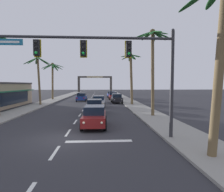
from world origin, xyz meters
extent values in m
plane|color=#2D2D33|center=(0.00, 0.00, 0.00)|extent=(220.00, 220.00, 0.00)
cube|color=gray|center=(7.80, 20.00, 0.07)|extent=(3.20, 110.00, 0.14)
cube|color=gray|center=(-7.80, 20.00, 0.07)|extent=(3.20, 110.00, 0.14)
cube|color=silver|center=(0.00, -2.35, 0.00)|extent=(0.16, 2.00, 0.01)
cube|color=silver|center=(0.00, 1.56, 0.00)|extent=(0.16, 2.00, 0.01)
cube|color=silver|center=(0.00, 5.47, 0.00)|extent=(0.16, 2.00, 0.01)
cube|color=silver|center=(0.00, 9.38, 0.00)|extent=(0.16, 2.00, 0.01)
cube|color=silver|center=(0.00, 13.29, 0.00)|extent=(0.16, 2.00, 0.01)
cube|color=silver|center=(0.00, 17.20, 0.00)|extent=(0.16, 2.00, 0.01)
cube|color=silver|center=(0.00, 21.11, 0.00)|extent=(0.16, 2.00, 0.01)
cube|color=silver|center=(0.00, 25.02, 0.00)|extent=(0.16, 2.00, 0.01)
cube|color=silver|center=(0.00, 28.94, 0.00)|extent=(0.16, 2.00, 0.01)
cube|color=silver|center=(0.00, 32.85, 0.00)|extent=(0.16, 2.00, 0.01)
cube|color=silver|center=(0.00, 36.76, 0.00)|extent=(0.16, 2.00, 0.01)
cube|color=silver|center=(0.00, 40.67, 0.00)|extent=(0.16, 2.00, 0.01)
cube|color=silver|center=(0.00, 44.58, 0.00)|extent=(0.16, 2.00, 0.01)
cube|color=silver|center=(0.00, 48.49, 0.00)|extent=(0.16, 2.00, 0.01)
cube|color=silver|center=(0.00, 52.40, 0.00)|extent=(0.16, 2.00, 0.01)
cube|color=silver|center=(0.00, 56.31, 0.00)|extent=(0.16, 2.00, 0.01)
cube|color=silver|center=(0.00, 60.23, 0.00)|extent=(0.16, 2.00, 0.01)
cube|color=silver|center=(0.00, 64.14, 0.00)|extent=(0.16, 2.00, 0.01)
cube|color=silver|center=(0.00, 68.05, 0.00)|extent=(0.16, 2.00, 0.01)
cube|color=silver|center=(2.20, -0.60, 0.00)|extent=(4.00, 0.44, 0.01)
cylinder|color=#2D2D33|center=(6.70, -0.41, 3.32)|extent=(0.22, 0.22, 6.64)
cylinder|color=#2D2D33|center=(1.30, -0.41, 6.19)|extent=(10.80, 0.16, 0.16)
sphere|color=#2D2D33|center=(6.70, -0.41, 6.70)|extent=(0.20, 0.20, 0.20)
cube|color=black|center=(4.00, -0.43, 5.55)|extent=(0.32, 0.26, 0.92)
sphere|color=black|center=(4.00, -0.57, 5.85)|extent=(0.17, 0.17, 0.17)
sphere|color=black|center=(4.00, -0.57, 5.55)|extent=(0.17, 0.17, 0.17)
sphere|color=#1EE54C|center=(4.00, -0.57, 5.25)|extent=(0.17, 0.17, 0.17)
cube|color=yellow|center=(4.00, -0.27, 5.55)|extent=(0.42, 0.03, 1.04)
cube|color=black|center=(1.30, -0.43, 5.55)|extent=(0.32, 0.26, 0.92)
sphere|color=black|center=(1.30, -0.57, 5.85)|extent=(0.17, 0.17, 0.17)
sphere|color=black|center=(1.30, -0.57, 5.55)|extent=(0.17, 0.17, 0.17)
sphere|color=#1EE54C|center=(1.30, -0.57, 5.25)|extent=(0.17, 0.17, 0.17)
cube|color=yellow|center=(1.30, -0.27, 5.55)|extent=(0.42, 0.03, 1.04)
cube|color=black|center=(-1.40, -0.43, 5.55)|extent=(0.32, 0.26, 0.92)
sphere|color=black|center=(-1.40, -0.57, 5.85)|extent=(0.17, 0.17, 0.17)
sphere|color=black|center=(-1.40, -0.57, 5.55)|extent=(0.17, 0.17, 0.17)
sphere|color=#1EE54C|center=(-1.40, -0.57, 5.25)|extent=(0.17, 0.17, 0.17)
cube|color=yellow|center=(-1.40, -0.27, 5.55)|extent=(0.42, 0.03, 1.04)
cube|color=#196B93|center=(-3.08, -0.41, 5.87)|extent=(1.79, 0.05, 0.36)
cube|color=white|center=(-3.08, -0.44, 5.87)|extent=(1.43, 0.01, 0.12)
cube|color=maroon|center=(1.82, 3.36, 0.68)|extent=(1.88, 4.35, 0.72)
cube|color=black|center=(1.82, 3.51, 1.36)|extent=(1.66, 2.24, 0.64)
cylinder|color=black|center=(2.64, 1.92, 0.32)|extent=(0.24, 0.65, 0.64)
cylinder|color=black|center=(0.92, 1.96, 0.32)|extent=(0.24, 0.65, 0.64)
cylinder|color=black|center=(2.72, 4.75, 0.32)|extent=(0.24, 0.65, 0.64)
cylinder|color=black|center=(1.00, 4.80, 0.32)|extent=(0.24, 0.65, 0.64)
sphere|color=#F9EFC6|center=(2.38, 1.17, 0.76)|extent=(0.18, 0.18, 0.18)
sphere|color=#F9EFC6|center=(1.14, 1.21, 0.76)|extent=(0.18, 0.18, 0.18)
cube|color=red|center=(2.54, 5.50, 0.78)|extent=(0.24, 0.07, 0.20)
cube|color=red|center=(1.22, 5.54, 0.78)|extent=(0.24, 0.07, 0.20)
cube|color=black|center=(1.63, 10.13, 0.68)|extent=(1.81, 4.32, 0.72)
cube|color=black|center=(1.64, 10.28, 1.36)|extent=(1.63, 2.22, 0.64)
cylinder|color=black|center=(2.48, 8.70, 0.32)|extent=(0.23, 0.64, 0.64)
cylinder|color=black|center=(0.75, 8.73, 0.32)|extent=(0.23, 0.64, 0.64)
cylinder|color=black|center=(2.51, 11.54, 0.32)|extent=(0.23, 0.64, 0.64)
cylinder|color=black|center=(0.79, 11.56, 0.32)|extent=(0.23, 0.64, 0.64)
sphere|color=#F9EFC6|center=(2.23, 7.96, 0.76)|extent=(0.18, 0.18, 0.18)
sphere|color=#F9EFC6|center=(0.99, 7.97, 0.76)|extent=(0.18, 0.18, 0.18)
cube|color=red|center=(2.32, 12.28, 0.78)|extent=(0.24, 0.06, 0.20)
cube|color=red|center=(1.00, 12.30, 0.78)|extent=(0.24, 0.06, 0.20)
cube|color=silver|center=(2.05, 16.91, 0.68)|extent=(1.81, 4.32, 0.72)
cube|color=black|center=(2.05, 17.06, 1.36)|extent=(1.63, 2.22, 0.64)
cylinder|color=black|center=(2.89, 15.48, 0.32)|extent=(0.23, 0.64, 0.64)
cylinder|color=black|center=(1.17, 15.50, 0.32)|extent=(0.23, 0.64, 0.64)
cylinder|color=black|center=(2.93, 18.32, 0.32)|extent=(0.23, 0.64, 0.64)
cylinder|color=black|center=(1.20, 18.34, 0.32)|extent=(0.23, 0.64, 0.64)
sphere|color=#F9EFC6|center=(2.64, 14.73, 0.76)|extent=(0.18, 0.18, 0.18)
sphere|color=#F9EFC6|center=(1.40, 14.75, 0.76)|extent=(0.18, 0.18, 0.18)
cube|color=red|center=(2.73, 19.06, 0.78)|extent=(0.24, 0.06, 0.20)
cube|color=red|center=(1.41, 19.08, 0.78)|extent=(0.24, 0.06, 0.20)
cube|color=navy|center=(-1.52, 27.09, 0.68)|extent=(1.87, 4.35, 0.72)
cube|color=black|center=(-1.53, 26.94, 1.36)|extent=(1.66, 2.24, 0.64)
cylinder|color=black|center=(-2.35, 28.53, 0.32)|extent=(0.24, 0.65, 0.64)
cylinder|color=black|center=(-0.62, 28.49, 0.32)|extent=(0.24, 0.65, 0.64)
cylinder|color=black|center=(-2.42, 25.70, 0.32)|extent=(0.24, 0.65, 0.64)
cylinder|color=black|center=(-0.70, 25.65, 0.32)|extent=(0.24, 0.65, 0.64)
sphere|color=#B2B2AD|center=(-2.08, 29.28, 0.76)|extent=(0.18, 0.18, 0.18)
sphere|color=#B2B2AD|center=(-0.84, 29.25, 0.76)|extent=(0.18, 0.18, 0.18)
cube|color=red|center=(-2.24, 24.95, 0.78)|extent=(0.24, 0.07, 0.20)
cube|color=red|center=(-0.92, 24.92, 0.78)|extent=(0.24, 0.07, 0.20)
cube|color=navy|center=(5.06, 37.14, 0.68)|extent=(1.91, 4.36, 0.72)
cube|color=black|center=(5.06, 37.29, 1.36)|extent=(1.68, 2.26, 0.64)
cylinder|color=black|center=(5.97, 35.76, 0.32)|extent=(0.24, 0.65, 0.64)
cylinder|color=black|center=(4.25, 35.70, 0.32)|extent=(0.24, 0.65, 0.64)
cylinder|color=black|center=(5.87, 38.59, 0.32)|extent=(0.24, 0.65, 0.64)
cylinder|color=black|center=(4.15, 38.53, 0.32)|extent=(0.24, 0.65, 0.64)
sphere|color=#B2B2AD|center=(5.76, 35.00, 0.76)|extent=(0.18, 0.18, 0.18)
sphere|color=#B2B2AD|center=(4.52, 34.95, 0.76)|extent=(0.18, 0.18, 0.18)
cube|color=red|center=(5.64, 39.33, 0.78)|extent=(0.24, 0.07, 0.20)
cube|color=red|center=(4.32, 39.28, 0.78)|extent=(0.24, 0.07, 0.20)
cube|color=black|center=(5.31, 22.96, 0.68)|extent=(1.91, 4.36, 0.72)
cube|color=black|center=(5.31, 23.11, 1.36)|extent=(1.68, 2.25, 0.64)
cylinder|color=black|center=(6.22, 21.58, 0.32)|extent=(0.24, 0.65, 0.64)
cylinder|color=black|center=(4.50, 21.52, 0.32)|extent=(0.24, 0.65, 0.64)
cylinder|color=black|center=(6.13, 24.41, 0.32)|extent=(0.24, 0.65, 0.64)
cylinder|color=black|center=(4.40, 24.35, 0.32)|extent=(0.24, 0.65, 0.64)
sphere|color=#B2B2AD|center=(6.01, 20.82, 0.76)|extent=(0.18, 0.18, 0.18)
sphere|color=#B2B2AD|center=(4.77, 20.77, 0.76)|extent=(0.18, 0.18, 0.18)
cube|color=red|center=(5.90, 25.15, 0.78)|extent=(0.24, 0.07, 0.20)
cube|color=red|center=(4.58, 25.10, 0.78)|extent=(0.24, 0.07, 0.20)
cube|color=maroon|center=(5.18, 31.03, 0.68)|extent=(1.77, 4.30, 0.72)
cube|color=black|center=(5.18, 31.18, 1.36)|extent=(1.60, 2.20, 0.64)
cylinder|color=black|center=(6.05, 29.62, 0.32)|extent=(0.22, 0.64, 0.64)
cylinder|color=black|center=(4.32, 29.61, 0.32)|extent=(0.22, 0.64, 0.64)
cylinder|color=black|center=(6.04, 32.46, 0.32)|extent=(0.22, 0.64, 0.64)
cylinder|color=black|center=(4.31, 32.45, 0.32)|extent=(0.22, 0.64, 0.64)
sphere|color=#B2B2AD|center=(5.81, 28.87, 0.76)|extent=(0.18, 0.18, 0.18)
sphere|color=#B2B2AD|center=(4.57, 28.86, 0.76)|extent=(0.18, 0.18, 0.18)
cube|color=red|center=(5.84, 33.20, 0.78)|extent=(0.24, 0.06, 0.20)
cube|color=red|center=(4.52, 33.19, 0.78)|extent=(0.24, 0.06, 0.20)
ellipsoid|color=#2D702D|center=(-7.56, 8.23, 8.19)|extent=(1.68, 0.64, 0.85)
ellipsoid|color=#2D702D|center=(-7.73, 8.77, 8.11)|extent=(1.52, 1.22, 1.00)
ellipsoid|color=#2D702D|center=(-8.07, 9.06, 8.13)|extent=(0.94, 1.63, 0.95)
cylinder|color=brown|center=(-7.62, 19.58, 3.82)|extent=(0.61, 0.32, 7.66)
ellipsoid|color=#1E5123|center=(-6.66, 19.35, 7.15)|extent=(2.36, 0.87, 1.33)
ellipsoid|color=#1E5123|center=(-7.10, 20.54, 7.23)|extent=(1.70, 2.19, 1.18)
ellipsoid|color=#1E5123|center=(-8.26, 20.68, 7.32)|extent=(1.38, 2.41, 0.99)
ellipsoid|color=#1E5123|center=(-8.92, 19.55, 7.18)|extent=(2.37, 0.46, 1.26)
ellipsoid|color=#1E5123|center=(-8.20, 18.55, 7.12)|extent=(1.26, 2.27, 1.38)
ellipsoid|color=#1E5123|center=(-7.22, 18.46, 7.47)|extent=(1.47, 2.45, 0.69)
sphere|color=#4C4223|center=(-7.77, 19.58, 7.70)|extent=(0.60, 0.60, 0.60)
cylinder|color=brown|center=(-8.25, 30.81, 3.92)|extent=(0.54, 0.40, 7.84)
ellipsoid|color=#1E5123|center=(-6.95, 31.03, 7.57)|extent=(2.56, 0.85, 0.87)
ellipsoid|color=#1E5123|center=(-7.22, 31.45, 7.35)|extent=(2.20, 1.65, 1.31)
ellipsoid|color=#1E5123|center=(-7.81, 31.82, 7.21)|extent=(1.14, 2.24, 1.56)
ellipsoid|color=#1E5123|center=(-8.94, 31.82, 7.65)|extent=(1.86, 2.29, 0.72)
ellipsoid|color=#1E5123|center=(-9.31, 31.03, 7.33)|extent=(2.39, 0.84, 1.34)
ellipsoid|color=#1E5123|center=(-9.31, 30.50, 7.38)|extent=(2.43, 1.01, 1.24)
ellipsoid|color=#1E5123|center=(-8.93, 30.02, 7.23)|extent=(1.85, 1.91, 1.52)
ellipsoid|color=#1E5123|center=(-7.82, 29.72, 7.32)|extent=(1.12, 2.36, 1.36)
ellipsoid|color=#1E5123|center=(-7.33, 30.02, 7.35)|extent=(2.01, 1.91, 1.31)
sphere|color=#4C4223|center=(-8.18, 30.81, 7.89)|extent=(0.60, 0.60, 0.60)
cylinder|color=brown|center=(7.64, -3.60, 4.02)|extent=(0.84, 0.40, 8.06)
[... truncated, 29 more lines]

